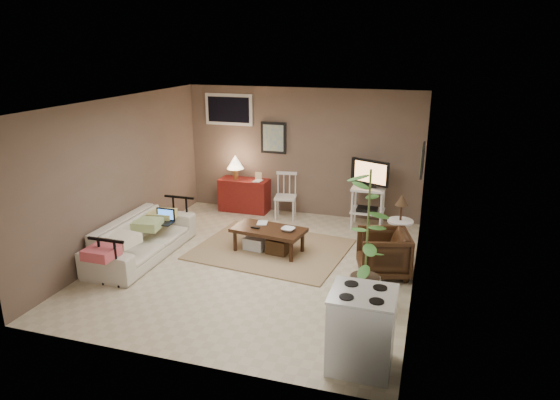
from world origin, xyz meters
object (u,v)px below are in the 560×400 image
(side_table, at_px, (401,219))
(coffee_table, at_px, (268,238))
(sofa, at_px, (141,232))
(red_console, at_px, (244,192))
(armchair, at_px, (383,251))
(potted_plant, at_px, (367,234))
(stove, at_px, (361,330))
(spindle_chair, at_px, (286,197))
(tv_stand, at_px, (369,192))

(side_table, bearing_deg, coffee_table, -169.85)
(sofa, xyz_separation_m, red_console, (0.69, 2.54, -0.02))
(armchair, distance_m, potted_plant, 1.10)
(coffee_table, bearing_deg, armchair, -8.28)
(armchair, relative_size, stove, 0.84)
(red_console, height_order, spindle_chair, red_console)
(coffee_table, bearing_deg, tv_stand, 50.79)
(spindle_chair, height_order, tv_stand, tv_stand)
(side_table, bearing_deg, red_console, 154.76)
(spindle_chair, bearing_deg, tv_stand, -1.01)
(red_console, height_order, potted_plant, potted_plant)
(coffee_table, distance_m, spindle_chair, 1.68)
(spindle_chair, relative_size, armchair, 1.21)
(sofa, height_order, potted_plant, potted_plant)
(sofa, height_order, tv_stand, tv_stand)
(sofa, bearing_deg, red_console, -15.16)
(side_table, distance_m, potted_plant, 1.59)
(coffee_table, height_order, red_console, red_console)
(armchair, bearing_deg, spindle_chair, -148.51)
(spindle_chair, xyz_separation_m, potted_plant, (1.89, -2.84, 0.55))
(red_console, bearing_deg, armchair, -35.40)
(sofa, xyz_separation_m, side_table, (3.78, 1.08, 0.24))
(side_table, height_order, armchair, side_table)
(stove, bearing_deg, red_console, 124.34)
(coffee_table, height_order, stove, stove)
(sofa, relative_size, stove, 2.45)
(tv_stand, xyz_separation_m, stove, (0.49, -4.12, -0.23))
(side_table, xyz_separation_m, armchair, (-0.17, -0.62, -0.29))
(coffee_table, xyz_separation_m, tv_stand, (1.33, 1.63, 0.41))
(side_table, bearing_deg, stove, -93.13)
(side_table, bearing_deg, sofa, -164.03)
(armchair, bearing_deg, sofa, -97.59)
(coffee_table, xyz_separation_m, stove, (1.82, -2.49, 0.18))
(coffee_table, relative_size, sofa, 0.58)
(sofa, bearing_deg, coffee_table, -68.01)
(coffee_table, height_order, potted_plant, potted_plant)
(red_console, bearing_deg, stove, -55.66)
(coffee_table, relative_size, spindle_chair, 1.39)
(tv_stand, bearing_deg, red_console, 175.72)
(spindle_chair, bearing_deg, sofa, -123.72)
(red_console, bearing_deg, potted_plant, -47.00)
(coffee_table, xyz_separation_m, potted_plant, (1.68, -1.18, 0.71))
(red_console, xyz_separation_m, tv_stand, (2.45, -0.18, 0.27))
(tv_stand, bearing_deg, potted_plant, -82.95)
(sofa, bearing_deg, tv_stand, -53.03)
(tv_stand, height_order, potted_plant, potted_plant)
(spindle_chair, xyz_separation_m, armchair, (2.02, -1.92, -0.05))
(tv_stand, relative_size, stove, 1.45)
(sofa, relative_size, red_console, 1.86)
(sofa, bearing_deg, armchair, -82.66)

